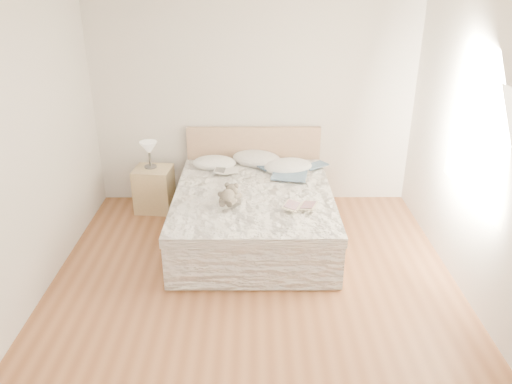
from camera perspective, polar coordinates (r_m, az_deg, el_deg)
floor at (r=4.80m, az=-0.28°, el=-12.00°), size 4.00×4.50×0.00m
wall_back at (r=6.30m, az=-0.29°, el=10.62°), size 4.00×0.02×2.70m
wall_front at (r=2.20m, az=-0.40°, el=-18.44°), size 4.00×0.02×2.70m
wall_left at (r=4.61m, az=-26.09°, el=2.85°), size 0.02×4.50×2.70m
wall_right at (r=4.60m, az=25.50°, el=2.93°), size 0.02×4.50×2.70m
window at (r=4.82m, az=24.17°, el=5.36°), size 0.02×1.30×1.10m
bed at (r=5.66m, az=-0.28°, el=-2.30°), size 1.72×2.14×1.00m
nightstand at (r=6.43m, az=-11.55°, el=0.33°), size 0.49×0.44×0.56m
table_lamp at (r=6.28m, az=-12.14°, el=4.80°), size 0.28×0.28×0.33m
pillow_left at (r=6.17m, az=-4.79°, el=3.34°), size 0.55×0.40×0.16m
pillow_middle at (r=6.28m, az=0.08°, el=3.81°), size 0.75×0.64×0.19m
pillow_right at (r=6.05m, az=3.70°, el=2.94°), size 0.67×0.53×0.18m
blouse at (r=5.94m, az=3.97°, el=2.38°), size 0.73×0.77×0.03m
photo_book at (r=5.94m, az=-3.40°, el=2.42°), size 0.32×0.23×0.02m
childrens_book at (r=5.07m, az=5.05°, el=-1.64°), size 0.39×0.33×0.02m
teddy_bear at (r=5.11m, az=-3.24°, el=-1.14°), size 0.25×0.33×0.16m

